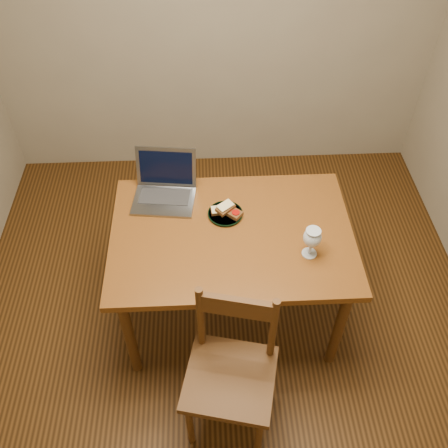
{
  "coord_description": "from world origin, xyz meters",
  "views": [
    {
      "loc": [
        -0.08,
        -1.72,
        2.72
      ],
      "look_at": [
        0.0,
        0.08,
        0.8
      ],
      "focal_mm": 40.0,
      "sensor_mm": 36.0,
      "label": 1
    }
  ],
  "objects_px": {
    "table": "(232,243)",
    "plate": "(225,214)",
    "laptop": "(165,185)",
    "milk_glass": "(311,242)",
    "chair": "(231,368)"
  },
  "relations": [
    {
      "from": "plate",
      "to": "laptop",
      "type": "xyz_separation_m",
      "value": [
        -0.34,
        0.19,
        0.06
      ]
    },
    {
      "from": "plate",
      "to": "table",
      "type": "bearing_deg",
      "value": -77.99
    },
    {
      "from": "table",
      "to": "laptop",
      "type": "distance_m",
      "value": 0.51
    },
    {
      "from": "plate",
      "to": "milk_glass",
      "type": "bearing_deg",
      "value": -35.56
    },
    {
      "from": "plate",
      "to": "laptop",
      "type": "bearing_deg",
      "value": 150.49
    },
    {
      "from": "laptop",
      "to": "milk_glass",
      "type": "bearing_deg",
      "value": -26.12
    },
    {
      "from": "table",
      "to": "laptop",
      "type": "xyz_separation_m",
      "value": [
        -0.36,
        0.32,
        0.15
      ]
    },
    {
      "from": "plate",
      "to": "milk_glass",
      "type": "distance_m",
      "value": 0.52
    },
    {
      "from": "plate",
      "to": "laptop",
      "type": "height_order",
      "value": "laptop"
    },
    {
      "from": "table",
      "to": "plate",
      "type": "height_order",
      "value": "plate"
    },
    {
      "from": "table",
      "to": "chair",
      "type": "distance_m",
      "value": 0.68
    },
    {
      "from": "milk_glass",
      "to": "plate",
      "type": "bearing_deg",
      "value": 144.44
    },
    {
      "from": "laptop",
      "to": "chair",
      "type": "bearing_deg",
      "value": -64.88
    },
    {
      "from": "milk_glass",
      "to": "laptop",
      "type": "xyz_separation_m",
      "value": [
        -0.75,
        0.49,
        -0.02
      ]
    },
    {
      "from": "chair",
      "to": "milk_glass",
      "type": "height_order",
      "value": "milk_glass"
    }
  ]
}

